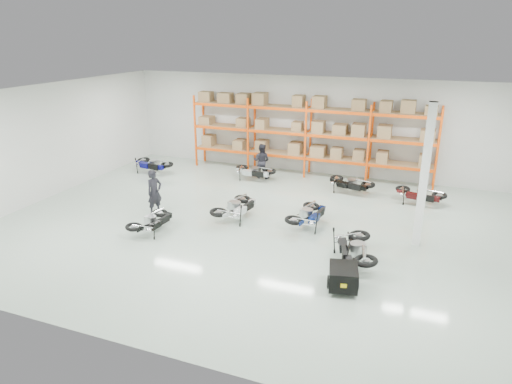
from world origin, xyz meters
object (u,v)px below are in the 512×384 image
at_px(trailer, 343,277).
at_px(person_back, 261,161).
at_px(moto_touring_right, 354,244).
at_px(moto_back_c, 350,181).
at_px(moto_blue_centre, 309,211).
at_px(moto_back_a, 152,162).
at_px(person_left, 155,192).
at_px(moto_black_far_left, 152,218).
at_px(moto_back_b, 254,169).
at_px(moto_silver_left, 236,204).
at_px(moto_back_d, 420,191).

distance_m(trailer, person_back, 9.91).
xyz_separation_m(moto_touring_right, moto_back_c, (-1.21, 6.11, -0.07)).
xyz_separation_m(moto_blue_centre, moto_back_a, (-8.63, 3.50, 0.00)).
xyz_separation_m(moto_blue_centre, person_left, (-5.56, -0.94, 0.30)).
bearing_deg(moto_blue_centre, moto_back_c, -91.20).
xyz_separation_m(moto_black_far_left, moto_back_b, (1.08, 6.58, 0.03)).
distance_m(moto_black_far_left, moto_back_c, 8.41).
distance_m(moto_black_far_left, trailer, 6.81).
distance_m(moto_black_far_left, person_left, 1.66).
bearing_deg(moto_silver_left, moto_back_b, -66.64).
distance_m(trailer, person_left, 7.97).
xyz_separation_m(moto_black_far_left, trailer, (6.68, -1.32, -0.12)).
bearing_deg(moto_back_b, trailer, -139.60).
bearing_deg(person_back, moto_blue_centre, 126.01).
bearing_deg(person_back, moto_silver_left, 99.23).
relative_size(moto_back_b, person_back, 1.06).
height_order(moto_back_a, moto_back_c, moto_back_a).
relative_size(moto_blue_centre, moto_silver_left, 0.97).
distance_m(moto_back_b, person_back, 0.55).
height_order(moto_touring_right, moto_back_b, moto_touring_right).
bearing_deg(moto_back_d, person_left, 128.63).
bearing_deg(moto_black_far_left, moto_back_a, -51.03).
xyz_separation_m(moto_silver_left, moto_back_b, (-1.10, 4.51, -0.05)).
relative_size(moto_silver_left, moto_back_d, 1.10).
relative_size(moto_black_far_left, moto_touring_right, 0.83).
xyz_separation_m(moto_blue_centre, moto_black_far_left, (-4.78, -2.36, -0.06)).
bearing_deg(moto_back_b, moto_silver_left, -161.24).
distance_m(moto_back_d, person_back, 7.01).
bearing_deg(moto_blue_centre, person_back, -44.56).
distance_m(moto_touring_right, trailer, 1.61).
xyz_separation_m(moto_back_a, moto_back_d, (12.10, 0.18, -0.04)).
bearing_deg(moto_back_a, moto_black_far_left, -135.96).
bearing_deg(trailer, moto_blue_centre, 105.09).
distance_m(moto_touring_right, moto_back_b, 8.43).
bearing_deg(moto_back_a, moto_back_b, -70.98).
distance_m(moto_touring_right, moto_back_c, 6.23).
bearing_deg(moto_blue_centre, moto_back_b, -40.17).
relative_size(moto_black_far_left, moto_back_c, 0.94).
bearing_deg(trailer, moto_touring_right, 77.75).
distance_m(moto_silver_left, trailer, 5.64).
height_order(moto_blue_centre, moto_back_d, moto_blue_centre).
distance_m(trailer, moto_back_c, 7.80).
xyz_separation_m(moto_back_b, moto_back_c, (4.39, -0.19, 0.01)).
relative_size(trailer, moto_back_a, 0.88).
relative_size(moto_blue_centre, moto_black_far_left, 1.11).
xyz_separation_m(trailer, moto_back_c, (-1.21, 7.71, 0.15)).
height_order(moto_silver_left, person_back, person_back).
relative_size(moto_black_far_left, person_left, 0.96).
distance_m(moto_blue_centre, moto_back_d, 5.06).
bearing_deg(trailer, person_left, 147.58).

